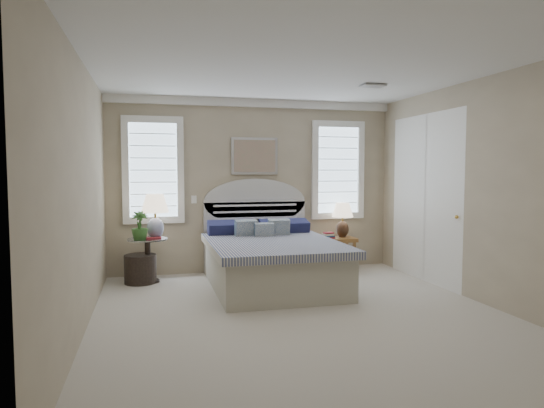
{
  "coord_description": "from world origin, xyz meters",
  "views": [
    {
      "loc": [
        -1.6,
        -5.0,
        1.6
      ],
      "look_at": [
        -0.09,
        1.0,
        1.17
      ],
      "focal_mm": 32.0,
      "sensor_mm": 36.0,
      "label": 1
    }
  ],
  "objects_px": {
    "bed": "(270,258)",
    "nightstand_right": "(339,246)",
    "floor_pot": "(140,269)",
    "lamp_right": "(342,216)",
    "side_table_left": "(148,255)",
    "lamp_left": "(155,211)"
  },
  "relations": [
    {
      "from": "nightstand_right",
      "to": "lamp_right",
      "type": "distance_m",
      "value": 0.49
    },
    {
      "from": "nightstand_right",
      "to": "floor_pot",
      "type": "xyz_separation_m",
      "value": [
        -3.05,
        -0.13,
        -0.18
      ]
    },
    {
      "from": "bed",
      "to": "lamp_right",
      "type": "distance_m",
      "value": 1.65
    },
    {
      "from": "side_table_left",
      "to": "nightstand_right",
      "type": "xyz_separation_m",
      "value": [
        2.95,
        0.1,
        -0.0
      ]
    },
    {
      "from": "bed",
      "to": "lamp_left",
      "type": "relative_size",
      "value": 3.57
    },
    {
      "from": "bed",
      "to": "floor_pot",
      "type": "xyz_separation_m",
      "value": [
        -1.75,
        0.57,
        -0.18
      ]
    },
    {
      "from": "lamp_left",
      "to": "lamp_right",
      "type": "xyz_separation_m",
      "value": [
        2.92,
        0.14,
        -0.15
      ]
    },
    {
      "from": "side_table_left",
      "to": "lamp_left",
      "type": "bearing_deg",
      "value": 12.41
    },
    {
      "from": "bed",
      "to": "lamp_right",
      "type": "xyz_separation_m",
      "value": [
        1.38,
        0.75,
        0.48
      ]
    },
    {
      "from": "bed",
      "to": "side_table_left",
      "type": "distance_m",
      "value": 1.75
    },
    {
      "from": "nightstand_right",
      "to": "lamp_right",
      "type": "xyz_separation_m",
      "value": [
        0.08,
        0.06,
        0.48
      ]
    },
    {
      "from": "nightstand_right",
      "to": "floor_pot",
      "type": "distance_m",
      "value": 3.06
    },
    {
      "from": "lamp_right",
      "to": "nightstand_right",
      "type": "bearing_deg",
      "value": -143.79
    },
    {
      "from": "floor_pot",
      "to": "bed",
      "type": "bearing_deg",
      "value": -17.92
    },
    {
      "from": "side_table_left",
      "to": "lamp_right",
      "type": "relative_size",
      "value": 1.14
    },
    {
      "from": "bed",
      "to": "nightstand_right",
      "type": "distance_m",
      "value": 1.47
    },
    {
      "from": "nightstand_right",
      "to": "floor_pot",
      "type": "height_order",
      "value": "nightstand_right"
    },
    {
      "from": "lamp_left",
      "to": "side_table_left",
      "type": "bearing_deg",
      "value": -167.59
    },
    {
      "from": "side_table_left",
      "to": "lamp_right",
      "type": "xyz_separation_m",
      "value": [
        3.03,
        0.16,
        0.48
      ]
    },
    {
      "from": "bed",
      "to": "nightstand_right",
      "type": "bearing_deg",
      "value": 28.03
    },
    {
      "from": "side_table_left",
      "to": "nightstand_right",
      "type": "distance_m",
      "value": 2.95
    },
    {
      "from": "bed",
      "to": "nightstand_right",
      "type": "xyz_separation_m",
      "value": [
        1.3,
        0.69,
        0.0
      ]
    }
  ]
}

